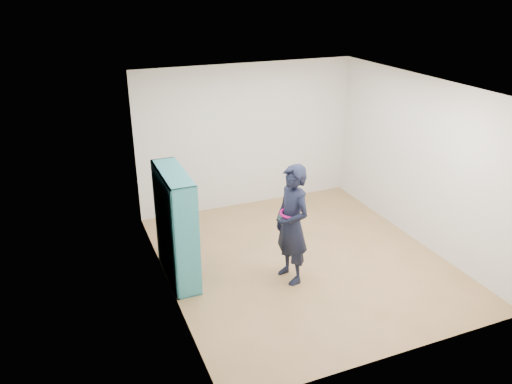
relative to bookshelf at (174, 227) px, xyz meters
name	(u,v)px	position (x,y,z in m)	size (l,w,h in m)	color
floor	(302,260)	(1.84, -0.28, -0.78)	(4.50, 4.50, 0.00)	olive
ceiling	(309,87)	(1.84, -0.28, 1.82)	(4.50, 4.50, 0.00)	white
wall_left	(165,202)	(-0.16, -0.28, 0.52)	(0.02, 4.50, 2.60)	silver
wall_right	(420,162)	(3.84, -0.28, 0.52)	(0.02, 4.50, 2.60)	silver
wall_back	(247,137)	(1.84, 1.97, 0.52)	(4.00, 0.02, 2.60)	silver
wall_front	(407,255)	(1.84, -2.53, 0.52)	(4.00, 0.02, 2.60)	silver
bookshelf	(174,227)	(0.00, 0.00, 0.00)	(0.34, 1.18, 1.58)	teal
person	(292,225)	(1.46, -0.67, 0.07)	(0.50, 0.67, 1.69)	black
smartphone	(280,217)	(1.31, -0.60, 0.18)	(0.05, 0.09, 0.12)	silver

